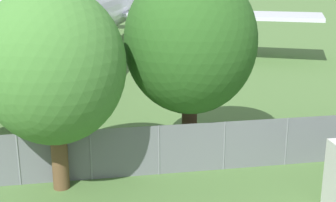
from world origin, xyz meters
TOP-DOWN VIEW (x-y plane):
  - perimeter_fence at (-0.00, 9.81)m, footprint 56.07×0.07m
  - airplane at (-1.31, 33.67)m, footprint 36.67×45.10m
  - tree_near_hangar at (-3.62, 9.31)m, footprint 4.86×4.86m
  - tree_left_of_cabin at (1.38, 10.83)m, footprint 5.05×5.05m

SIDE VIEW (x-z plane):
  - perimeter_fence at x=0.00m, z-range 0.00..1.96m
  - airplane at x=-1.31m, z-range -2.16..10.57m
  - tree_near_hangar at x=-3.62m, z-range 0.87..8.01m
  - tree_left_of_cabin at x=1.38m, z-range 1.03..8.71m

